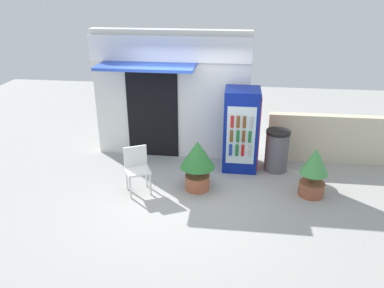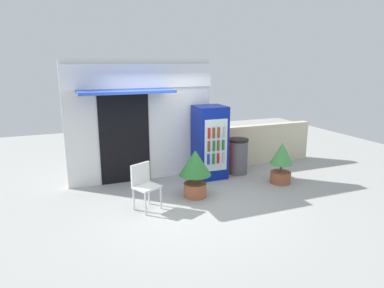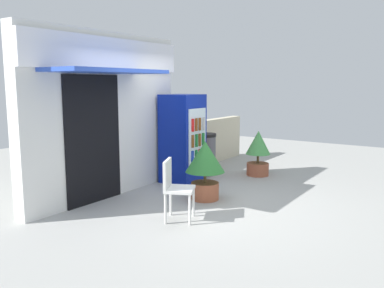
{
  "view_description": "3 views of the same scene",
  "coord_description": "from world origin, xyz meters",
  "px_view_note": "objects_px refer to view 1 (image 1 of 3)",
  "views": [
    {
      "loc": [
        1.0,
        -6.33,
        3.76
      ],
      "look_at": [
        0.18,
        0.37,
        0.83
      ],
      "focal_mm": 35.91,
      "sensor_mm": 36.0,
      "label": 1
    },
    {
      "loc": [
        -2.22,
        -6.07,
        2.76
      ],
      "look_at": [
        0.35,
        0.4,
        1.06
      ],
      "focal_mm": 32.02,
      "sensor_mm": 36.0,
      "label": 2
    },
    {
      "loc": [
        -5.25,
        -3.4,
        1.95
      ],
      "look_at": [
        0.36,
        0.43,
        0.92
      ],
      "focal_mm": 37.5,
      "sensor_mm": 36.0,
      "label": 3
    }
  ],
  "objects_px": {
    "potted_plant_curbside": "(314,170)",
    "trash_bin": "(277,150)",
    "plastic_chair": "(137,166)",
    "potted_plant_near_shop": "(197,161)",
    "drink_cooler": "(241,130)"
  },
  "relations": [
    {
      "from": "potted_plant_near_shop",
      "to": "potted_plant_curbside",
      "type": "relative_size",
      "value": 1.04
    },
    {
      "from": "trash_bin",
      "to": "plastic_chair",
      "type": "bearing_deg",
      "value": -155.88
    },
    {
      "from": "plastic_chair",
      "to": "potted_plant_near_shop",
      "type": "height_order",
      "value": "potted_plant_near_shop"
    },
    {
      "from": "potted_plant_curbside",
      "to": "trash_bin",
      "type": "xyz_separation_m",
      "value": [
        -0.59,
        0.98,
        -0.09
      ]
    },
    {
      "from": "drink_cooler",
      "to": "potted_plant_curbside",
      "type": "distance_m",
      "value": 1.71
    },
    {
      "from": "drink_cooler",
      "to": "potted_plant_curbside",
      "type": "relative_size",
      "value": 1.81
    },
    {
      "from": "drink_cooler",
      "to": "potted_plant_near_shop",
      "type": "xyz_separation_m",
      "value": [
        -0.8,
        -1.02,
        -0.26
      ]
    },
    {
      "from": "plastic_chair",
      "to": "trash_bin",
      "type": "distance_m",
      "value": 2.94
    },
    {
      "from": "potted_plant_near_shop",
      "to": "trash_bin",
      "type": "xyz_separation_m",
      "value": [
        1.56,
        1.01,
        -0.16
      ]
    },
    {
      "from": "drink_cooler",
      "to": "potted_plant_curbside",
      "type": "xyz_separation_m",
      "value": [
        1.35,
        -0.99,
        -0.33
      ]
    },
    {
      "from": "plastic_chair",
      "to": "trash_bin",
      "type": "height_order",
      "value": "trash_bin"
    },
    {
      "from": "potted_plant_near_shop",
      "to": "plastic_chair",
      "type": "bearing_deg",
      "value": -170.07
    },
    {
      "from": "potted_plant_near_shop",
      "to": "drink_cooler",
      "type": "bearing_deg",
      "value": 51.9
    },
    {
      "from": "potted_plant_curbside",
      "to": "trash_bin",
      "type": "height_order",
      "value": "potted_plant_curbside"
    },
    {
      "from": "plastic_chair",
      "to": "potted_plant_curbside",
      "type": "distance_m",
      "value": 3.28
    }
  ]
}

